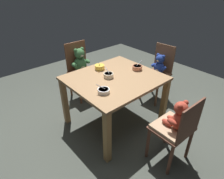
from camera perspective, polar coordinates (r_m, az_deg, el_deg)
name	(u,v)px	position (r m, az deg, el deg)	size (l,w,h in m)	color
ground_plane	(114,123)	(2.89, 0.66, -9.73)	(5.20, 5.20, 0.04)	#41463E
dining_table	(115,85)	(2.52, 0.75, 1.43)	(1.12, 1.00, 0.73)	#946E49
teddy_chair_near_right	(159,69)	(3.24, 13.60, 5.94)	(0.44, 0.41, 0.91)	brown
teddy_chair_far_center	(81,65)	(3.25, -9.25, 7.26)	(0.42, 0.39, 0.93)	brown
teddy_chair_near_front	(176,124)	(2.13, 18.50, -9.57)	(0.42, 0.38, 0.85)	brown
porridge_bowl_terracotta_near_right	(137,68)	(2.68, 7.46, 6.45)	(0.14, 0.13, 0.12)	#B86C4F
porridge_bowl_yellow_far_center	(100,67)	(2.67, -3.67, 6.66)	(0.13, 0.13, 0.13)	yellow
porridge_bowl_cream_center	(108,75)	(2.45, -1.05, 4.25)	(0.13, 0.13, 0.12)	beige
porridge_bowl_white_near_left	(104,91)	(2.13, -2.51, -0.35)	(0.14, 0.14, 0.11)	white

